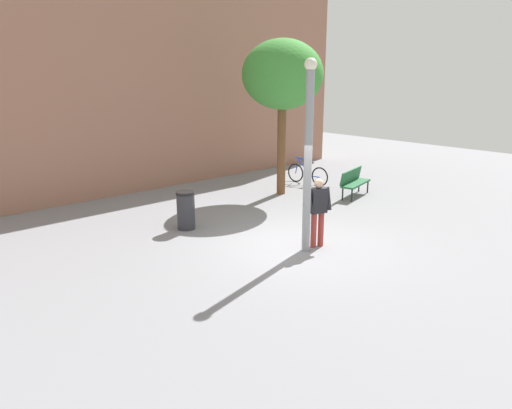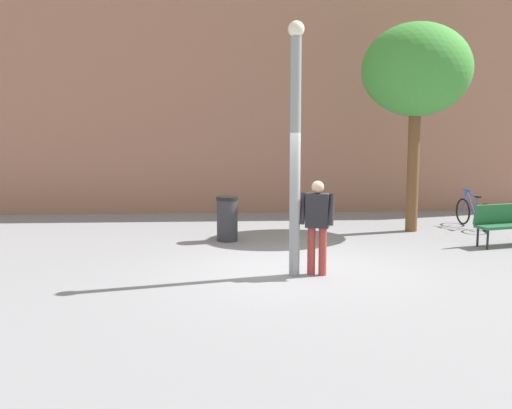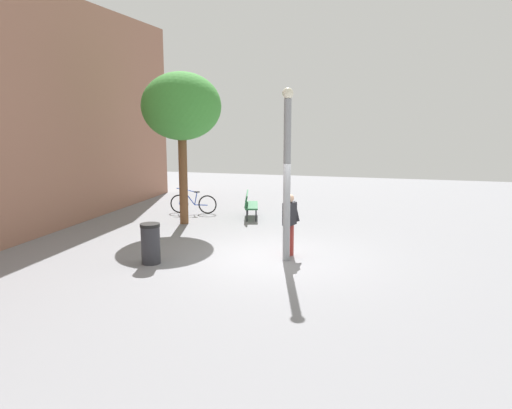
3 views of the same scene
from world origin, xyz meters
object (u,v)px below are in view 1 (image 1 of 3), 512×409
Objects in this scene: bicycle_blue at (307,174)px; lamppost at (308,152)px; park_bench at (354,180)px; trash_bin at (186,210)px; person_by_lamppost at (318,208)px; plaza_tree at (282,76)px.

lamppost is at bearing -138.54° from bicycle_blue.
park_bench is 0.92× the size of bicycle_blue.
person_by_lamppost is at bearing -64.66° from trash_bin.
lamppost reaches higher than person_by_lamppost.
person_by_lamppost is 1.00× the size of park_bench.
lamppost is 4.24× the size of trash_bin.
trash_bin is at bearing -167.67° from bicycle_blue.
lamppost reaches higher than bicycle_blue.
park_bench is 6.24m from trash_bin.
plaza_tree reaches higher than bicycle_blue.
lamppost is 2.42× the size of bicycle_blue.
trash_bin is (-6.41, -1.40, 0.13)m from bicycle_blue.
lamppost is at bearing -129.23° from plaza_tree.
park_bench is (4.63, 2.37, -0.42)m from person_by_lamppost.
lamppost is 2.62× the size of park_bench.
lamppost reaches higher than trash_bin.
park_bench is 1.62× the size of trash_bin.
bicycle_blue is (0.23, 2.28, -0.16)m from park_bench.
person_by_lamppost is at bearing -1.19° from lamppost.
bicycle_blue is (4.87, 4.66, -0.58)m from person_by_lamppost.
park_bench is at bearing -8.13° from trash_bin.
bicycle_blue reaches higher than park_bench.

